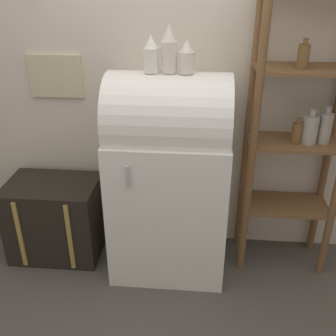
# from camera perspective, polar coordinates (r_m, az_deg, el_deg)

# --- Properties ---
(ground_plane) EXTENTS (12.00, 12.00, 0.00)m
(ground_plane) POSITION_cam_1_polar(r_m,az_deg,el_deg) (2.80, -0.34, -16.45)
(ground_plane) COLOR #4C4742
(wall_back) EXTENTS (7.00, 0.09, 2.70)m
(wall_back) POSITION_cam_1_polar(r_m,az_deg,el_deg) (2.67, 0.68, 14.58)
(wall_back) COLOR beige
(wall_back) RESTS_ON ground_plane
(refrigerator) EXTENTS (0.76, 0.63, 1.39)m
(refrigerator) POSITION_cam_1_polar(r_m,az_deg,el_deg) (2.58, 0.14, -1.04)
(refrigerator) COLOR white
(refrigerator) RESTS_ON ground_plane
(suitcase_trunk) EXTENTS (0.64, 0.45, 0.58)m
(suitcase_trunk) POSITION_cam_1_polar(r_m,az_deg,el_deg) (3.02, -15.97, -7.01)
(suitcase_trunk) COLOR black
(suitcase_trunk) RESTS_ON ground_plane
(shelf_unit) EXTENTS (0.60, 0.34, 1.88)m
(shelf_unit) POSITION_cam_1_polar(r_m,az_deg,el_deg) (2.61, 18.35, 5.88)
(shelf_unit) COLOR brown
(shelf_unit) RESTS_ON ground_plane
(vase_left) EXTENTS (0.09, 0.09, 0.21)m
(vase_left) POSITION_cam_1_polar(r_m,az_deg,el_deg) (2.32, -2.47, 16.07)
(vase_left) COLOR white
(vase_left) RESTS_ON refrigerator
(vase_center) EXTENTS (0.09, 0.09, 0.27)m
(vase_center) POSITION_cam_1_polar(r_m,az_deg,el_deg) (2.32, 0.28, 16.72)
(vase_center) COLOR silver
(vase_center) RESTS_ON refrigerator
(vase_right) EXTENTS (0.09, 0.09, 0.19)m
(vase_right) POSITION_cam_1_polar(r_m,az_deg,el_deg) (2.31, 2.73, 15.68)
(vase_right) COLOR silver
(vase_right) RESTS_ON refrigerator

